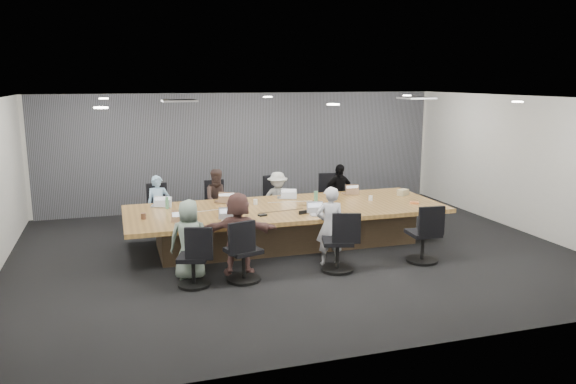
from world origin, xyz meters
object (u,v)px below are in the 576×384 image
object	(u,v)px
person_0	(158,206)
snack_packet	(414,203)
laptop_5	(231,221)
chair_2	(273,204)
chair_4	(193,262)
chair_7	(423,238)
laptop_3	(349,193)
laptop_2	(285,197)
chair_5	(243,256)
bottle_green_left	(167,203)
person_1	(219,200)
laptop_1	(224,201)
canvas_bag	(403,192)
laptop_0	(160,206)
person_5	(238,233)
chair_3	(333,201)
stapler	(303,212)
person_6	(330,226)
chair_0	(157,213)
mug_brown	(144,216)
bottle_green_right	(316,198)
person_3	(339,193)
laptop_6	(319,215)
conference_table	(286,224)
chair_6	(337,246)
laptop_4	(185,225)
chair_1	(216,209)
bottle_clear	(236,205)
person_2	(278,199)

from	to	relation	value
person_0	snack_packet	distance (m)	5.10
person_0	laptop_5	distance (m)	2.40
chair_2	snack_packet	world-z (taller)	chair_2
chair_4	chair_7	distance (m)	3.97
laptop_3	person_0	bearing A→B (deg)	-2.47
laptop_2	chair_2	bearing A→B (deg)	-78.22
chair_5	bottle_green_left	size ratio (longest dim) A/B	3.77
bottle_green_left	snack_packet	size ratio (longest dim) A/B	1.31
person_1	snack_packet	distance (m)	3.97
chair_5	laptop_2	distance (m)	2.91
laptop_1	laptop_3	distance (m)	2.69
canvas_bag	snack_packet	bearing A→B (deg)	-102.77
laptop_2	snack_packet	xyz separation A→B (m)	(2.26, -1.27, 0.01)
laptop_0	person_5	xyz separation A→B (m)	(1.05, -2.15, -0.07)
chair_3	chair_5	distance (m)	4.45
person_5	stapler	bearing A→B (deg)	-137.57
laptop_2	bottle_green_left	distance (m)	2.42
laptop_1	chair_4	bearing A→B (deg)	83.81
chair_5	person_6	distance (m)	1.65
chair_0	mug_brown	world-z (taller)	mug_brown
bottle_green_right	canvas_bag	size ratio (longest dim) A/B	1.16
person_3	laptop_6	bearing A→B (deg)	-127.46
chair_4	snack_packet	world-z (taller)	snack_packet
laptop_2	stapler	world-z (taller)	stapler
conference_table	stapler	distance (m)	0.74
person_3	person_6	bearing A→B (deg)	-122.06
chair_3	person_6	size ratio (longest dim) A/B	0.60
mug_brown	laptop_2	bearing A→B (deg)	18.48
person_1	canvas_bag	bearing A→B (deg)	-18.03
laptop_1	person_6	xyz separation A→B (m)	(1.42, -2.15, -0.07)
chair_0	snack_packet	xyz separation A→B (m)	(4.76, -2.17, 0.37)
chair_5	bottle_green_right	size ratio (longest dim) A/B	3.05
person_3	canvas_bag	world-z (taller)	person_3
chair_4	snack_packet	distance (m)	4.67
laptop_5	bottle_green_right	world-z (taller)	bottle_green_right
chair_6	bottle_green_left	distance (m)	3.40
person_3	laptop_4	xyz separation A→B (m)	(-3.65, -2.15, 0.10)
chair_6	stapler	world-z (taller)	chair_6
chair_6	laptop_3	xyz separation A→B (m)	(1.28, 2.50, 0.32)
chair_7	laptop_1	bearing A→B (deg)	144.02
laptop_4	person_6	size ratio (longest dim) A/B	0.25
chair_1	laptop_2	xyz separation A→B (m)	(1.28, -0.90, 0.36)
conference_table	canvas_bag	world-z (taller)	canvas_bag
bottle_green_left	stapler	size ratio (longest dim) A/B	1.31
chair_7	bottle_clear	size ratio (longest dim) A/B	3.78
person_1	mug_brown	world-z (taller)	person_1
chair_6	person_3	xyz separation A→B (m)	(1.28, 3.05, 0.22)
chair_2	laptop_0	bearing A→B (deg)	7.30
person_2	bottle_green_left	distance (m)	2.55
conference_table	person_3	size ratio (longest dim) A/B	4.63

